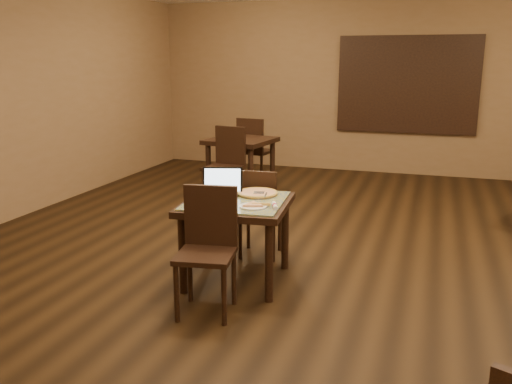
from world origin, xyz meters
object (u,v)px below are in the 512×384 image
(laptop, at_px, (220,189))
(other_table_b_chair_far, at_px, (253,147))
(other_table_b_chair_near, at_px, (226,161))
(tiled_table, at_px, (236,211))
(chair_main_near, at_px, (208,242))
(other_table_b, at_px, (241,148))
(chair_main_far, at_px, (259,208))
(pizza_pan, at_px, (258,194))

(laptop, relative_size, other_table_b_chair_far, 0.39)
(laptop, relative_size, other_table_b_chair_near, 0.39)
(tiled_table, height_order, other_table_b_chair_near, other_table_b_chair_near)
(chair_main_near, height_order, laptop, laptop)
(laptop, distance_m, other_table_b, 3.17)
(other_table_b_chair_far, bearing_deg, tiled_table, 115.48)
(other_table_b_chair_near, bearing_deg, laptop, -60.78)
(chair_main_near, bearing_deg, other_table_b_chair_far, 94.94)
(other_table_b, bearing_deg, tiled_table, -61.70)
(chair_main_near, xyz_separation_m, other_table_b_chair_far, (-1.10, 4.38, 0.04))
(chair_main_near, xyz_separation_m, chair_main_far, (0.02, 1.23, -0.05))
(laptop, bearing_deg, chair_main_far, 51.62)
(pizza_pan, height_order, other_table_b_chair_far, other_table_b_chair_far)
(chair_main_far, bearing_deg, laptop, 62.67)
(chair_main_near, height_order, other_table_b_chair_near, other_table_b_chair_near)
(chair_main_far, xyz_separation_m, other_table_b_chair_far, (-1.13, 3.15, 0.08))
(chair_main_far, height_order, laptop, laptop)
(chair_main_near, xyz_separation_m, pizza_pan, (0.13, 0.85, 0.20))
(laptop, height_order, other_table_b_chair_near, other_table_b_chair_near)
(tiled_table, relative_size, pizza_pan, 2.92)
(tiled_table, distance_m, other_table_b_chair_far, 3.93)
(other_table_b_chair_near, relative_size, other_table_b_chair_far, 1.00)
(laptop, height_order, pizza_pan, laptop)
(chair_main_near, bearing_deg, other_table_b, 96.98)
(chair_main_near, height_order, other_table_b_chair_far, other_table_b_chair_far)
(pizza_pan, bearing_deg, tiled_table, -116.57)
(other_table_b, bearing_deg, laptop, -64.46)
(chair_main_near, relative_size, chair_main_far, 1.09)
(laptop, bearing_deg, other_table_b, 90.29)
(chair_main_near, relative_size, other_table_b, 0.99)
(tiled_table, xyz_separation_m, chair_main_far, (0.01, 0.62, -0.14))
(tiled_table, relative_size, other_table_b_chair_far, 0.93)
(tiled_table, bearing_deg, chair_main_near, -96.71)
(other_table_b_chair_far, bearing_deg, chair_main_far, 118.62)
(other_table_b_chair_near, height_order, other_table_b_chair_far, same)
(laptop, xyz_separation_m, other_table_b_chair_far, (-0.92, 3.66, -0.22))
(laptop, bearing_deg, other_table_b_chair_near, 93.97)
(tiled_table, bearing_deg, chair_main_far, 83.93)
(tiled_table, relative_size, chair_main_far, 1.08)
(tiled_table, relative_size, laptop, 2.37)
(tiled_table, bearing_deg, other_table_b_chair_near, 108.00)
(tiled_table, bearing_deg, other_table_b, 103.95)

